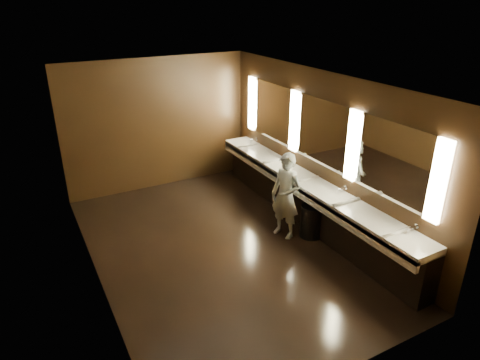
% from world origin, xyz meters
% --- Properties ---
extents(floor, '(6.00, 6.00, 0.00)m').
position_xyz_m(floor, '(0.00, 0.00, 0.00)').
color(floor, black).
rests_on(floor, ground).
extents(ceiling, '(4.00, 6.00, 0.02)m').
position_xyz_m(ceiling, '(0.00, 0.00, 2.80)').
color(ceiling, '#2D2D2B').
rests_on(ceiling, wall_back).
extents(wall_back, '(4.00, 0.02, 2.80)m').
position_xyz_m(wall_back, '(0.00, 3.00, 1.40)').
color(wall_back, black).
rests_on(wall_back, floor).
extents(wall_front, '(4.00, 0.02, 2.80)m').
position_xyz_m(wall_front, '(0.00, -3.00, 1.40)').
color(wall_front, black).
rests_on(wall_front, floor).
extents(wall_left, '(0.02, 6.00, 2.80)m').
position_xyz_m(wall_left, '(-2.00, 0.00, 1.40)').
color(wall_left, black).
rests_on(wall_left, floor).
extents(wall_right, '(0.02, 6.00, 2.80)m').
position_xyz_m(wall_right, '(2.00, 0.00, 1.40)').
color(wall_right, black).
rests_on(wall_right, floor).
extents(sink_counter, '(0.55, 5.40, 1.01)m').
position_xyz_m(sink_counter, '(1.79, 0.00, 0.50)').
color(sink_counter, black).
rests_on(sink_counter, floor).
extents(mirror_band, '(0.06, 5.03, 1.15)m').
position_xyz_m(mirror_band, '(1.98, -0.00, 1.75)').
color(mirror_band, '#FAEEBA').
rests_on(mirror_band, wall_right).
extents(person, '(0.54, 0.65, 1.53)m').
position_xyz_m(person, '(1.19, -0.14, 0.77)').
color(person, '#7B91B8').
rests_on(person, floor).
extents(trash_bin, '(0.43, 0.43, 0.59)m').
position_xyz_m(trash_bin, '(1.58, -0.40, 0.30)').
color(trash_bin, black).
rests_on(trash_bin, floor).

